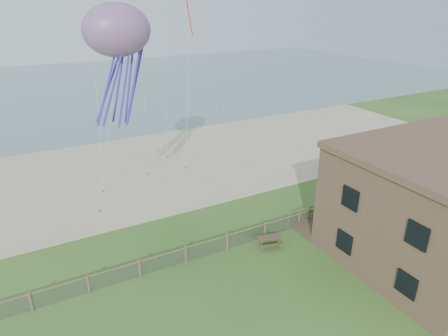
{
  "coord_description": "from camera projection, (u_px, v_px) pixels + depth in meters",
  "views": [
    {
      "loc": [
        -10.9,
        -13.72,
        15.55
      ],
      "look_at": [
        0.83,
        8.0,
        5.04
      ],
      "focal_mm": 32.0,
      "sensor_mm": 36.0,
      "label": 1
    }
  ],
  "objects": [
    {
      "name": "ground",
      "position": [
        280.0,
        305.0,
        21.97
      ],
      "size": [
        160.0,
        160.0,
        0.0
      ],
      "primitive_type": "plane",
      "color": "#2D571D",
      "rests_on": "ground"
    },
    {
      "name": "sand_beach",
      "position": [
        150.0,
        168.0,
        39.78
      ],
      "size": [
        72.0,
        20.0,
        0.02
      ],
      "primitive_type": "cube",
      "color": "tan",
      "rests_on": "ground"
    },
    {
      "name": "ocean",
      "position": [
        75.0,
        88.0,
        75.4
      ],
      "size": [
        160.0,
        68.0,
        0.02
      ],
      "primitive_type": "cube",
      "color": "slate",
      "rests_on": "ground"
    },
    {
      "name": "chainlink_fence",
      "position": [
        227.0,
        242.0,
        26.61
      ],
      "size": [
        36.2,
        0.2,
        1.25
      ],
      "primitive_type": null,
      "color": "brown",
      "rests_on": "ground"
    },
    {
      "name": "motel_deck",
      "position": [
        377.0,
        208.0,
        31.6
      ],
      "size": [
        15.0,
        2.0,
        0.5
      ],
      "primitive_type": "cube",
      "color": "brown",
      "rests_on": "ground"
    },
    {
      "name": "picnic_table",
      "position": [
        269.0,
        242.0,
        27.06
      ],
      "size": [
        1.88,
        1.61,
        0.68
      ],
      "primitive_type": null,
      "rotation": [
        0.0,
        0.0,
        -0.26
      ],
      "color": "brown",
      "rests_on": "ground"
    },
    {
      "name": "octopus_kite",
      "position": [
        120.0,
        64.0,
        25.35
      ],
      "size": [
        3.94,
        2.82,
        8.0
      ],
      "primitive_type": null,
      "rotation": [
        0.0,
        0.0,
        0.02
      ],
      "color": "orange"
    },
    {
      "name": "kite_red",
      "position": [
        191.0,
        4.0,
        30.05
      ],
      "size": [
        2.1,
        2.3,
        3.09
      ],
      "primitive_type": null,
      "rotation": [
        0.44,
        0.0,
        0.57
      ],
      "color": "red"
    }
  ]
}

